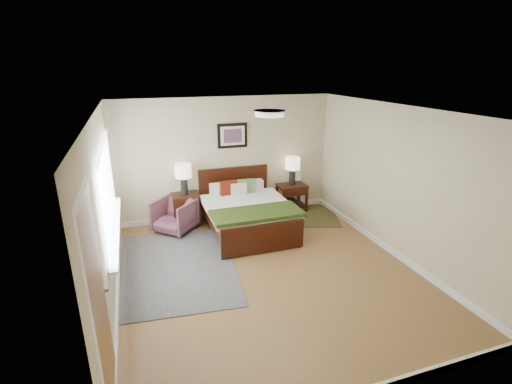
% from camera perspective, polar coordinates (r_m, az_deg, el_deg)
% --- Properties ---
extents(floor, '(5.00, 5.00, 0.00)m').
position_cam_1_polar(floor, '(5.98, 1.81, -12.12)').
color(floor, brown).
rests_on(floor, ground).
extents(back_wall, '(4.50, 0.04, 2.50)m').
position_cam_1_polar(back_wall, '(7.73, -4.57, 5.19)').
color(back_wall, '#C2B58D').
rests_on(back_wall, ground).
extents(front_wall, '(4.50, 0.04, 2.50)m').
position_cam_1_polar(front_wall, '(3.45, 17.10, -14.21)').
color(front_wall, '#C2B58D').
rests_on(front_wall, ground).
extents(left_wall, '(0.04, 5.00, 2.50)m').
position_cam_1_polar(left_wall, '(5.15, -22.28, -3.42)').
color(left_wall, '#C2B58D').
rests_on(left_wall, ground).
extents(right_wall, '(0.04, 5.00, 2.50)m').
position_cam_1_polar(right_wall, '(6.54, 20.76, 1.41)').
color(right_wall, '#C2B58D').
rests_on(right_wall, ground).
extents(ceiling, '(4.50, 5.00, 0.02)m').
position_cam_1_polar(ceiling, '(5.15, 2.10, 12.43)').
color(ceiling, white).
rests_on(ceiling, back_wall).
extents(window, '(0.11, 2.72, 1.32)m').
position_cam_1_polar(window, '(5.76, -21.60, 0.34)').
color(window, silver).
rests_on(window, left_wall).
extents(door, '(0.06, 1.00, 2.18)m').
position_cam_1_polar(door, '(3.67, -22.87, -16.05)').
color(door, silver).
rests_on(door, ground).
extents(ceil_fixture, '(0.44, 0.44, 0.08)m').
position_cam_1_polar(ceil_fixture, '(5.15, 2.10, 12.05)').
color(ceil_fixture, white).
rests_on(ceil_fixture, ceiling).
extents(bed, '(1.61, 1.93, 1.04)m').
position_cam_1_polar(bed, '(7.12, -1.49, -2.47)').
color(bed, '#351308').
rests_on(bed, ground).
extents(wall_art, '(0.62, 0.05, 0.50)m').
position_cam_1_polar(wall_art, '(7.63, -3.63, 8.65)').
color(wall_art, black).
rests_on(wall_art, back_wall).
extents(nightstand_left, '(0.54, 0.48, 0.64)m').
position_cam_1_polar(nightstand_left, '(7.54, -10.82, -1.30)').
color(nightstand_left, '#351308').
rests_on(nightstand_left, ground).
extents(nightstand_right, '(0.61, 0.46, 0.60)m').
position_cam_1_polar(nightstand_right, '(8.20, 5.54, -0.41)').
color(nightstand_right, '#351308').
rests_on(nightstand_right, ground).
extents(lamp_left, '(0.32, 0.32, 0.61)m').
position_cam_1_polar(lamp_left, '(7.39, -11.11, 2.74)').
color(lamp_left, black).
rests_on(lamp_left, nightstand_left).
extents(lamp_right, '(0.32, 0.32, 0.61)m').
position_cam_1_polar(lamp_right, '(8.02, 5.65, 4.02)').
color(lamp_right, black).
rests_on(lamp_right, nightstand_right).
extents(armchair, '(0.98, 0.98, 0.64)m').
position_cam_1_polar(armchair, '(7.35, -12.40, -3.56)').
color(armchair, brown).
rests_on(armchair, ground).
extents(rug_persian, '(2.09, 2.77, 0.01)m').
position_cam_1_polar(rug_persian, '(6.24, -12.19, -11.07)').
color(rug_persian, '#0D2345').
rests_on(rug_persian, ground).
extents(rug_navy, '(1.20, 1.46, 0.01)m').
position_cam_1_polar(rug_navy, '(8.12, 9.35, -3.58)').
color(rug_navy, black).
rests_on(rug_navy, ground).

